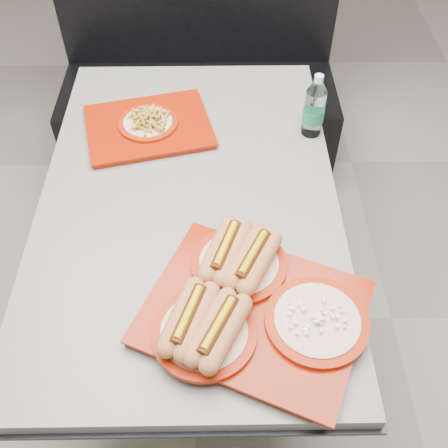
{
  "coord_description": "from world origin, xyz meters",
  "views": [
    {
      "loc": [
        0.09,
        -1.12,
        1.89
      ],
      "look_at": [
        0.1,
        -0.19,
        0.83
      ],
      "focal_mm": 42.0,
      "sensor_mm": 36.0,
      "label": 1
    }
  ],
  "objects_px": {
    "booth_bench": "(199,84)",
    "tray_far": "(148,124)",
    "water_bottle": "(314,109)",
    "tray_near": "(246,303)",
    "diner_table": "(191,229)"
  },
  "relations": [
    {
      "from": "booth_bench",
      "to": "tray_far",
      "type": "bearing_deg",
      "value": -100.57
    },
    {
      "from": "booth_bench",
      "to": "tray_far",
      "type": "height_order",
      "value": "booth_bench"
    },
    {
      "from": "booth_bench",
      "to": "water_bottle",
      "type": "bearing_deg",
      "value": -63.24
    },
    {
      "from": "water_bottle",
      "to": "tray_near",
      "type": "bearing_deg",
      "value": -109.55
    },
    {
      "from": "tray_near",
      "to": "tray_far",
      "type": "height_order",
      "value": "tray_near"
    },
    {
      "from": "booth_bench",
      "to": "tray_near",
      "type": "distance_m",
      "value": 1.57
    },
    {
      "from": "tray_near",
      "to": "water_bottle",
      "type": "distance_m",
      "value": 0.75
    },
    {
      "from": "diner_table",
      "to": "tray_near",
      "type": "height_order",
      "value": "tray_near"
    },
    {
      "from": "booth_bench",
      "to": "water_bottle",
      "type": "height_order",
      "value": "booth_bench"
    },
    {
      "from": "tray_far",
      "to": "booth_bench",
      "type": "bearing_deg",
      "value": 79.43
    },
    {
      "from": "diner_table",
      "to": "booth_bench",
      "type": "height_order",
      "value": "booth_bench"
    },
    {
      "from": "tray_near",
      "to": "water_bottle",
      "type": "height_order",
      "value": "water_bottle"
    },
    {
      "from": "tray_far",
      "to": "water_bottle",
      "type": "relative_size",
      "value": 2.14
    },
    {
      "from": "booth_bench",
      "to": "tray_near",
      "type": "bearing_deg",
      "value": -84.13
    },
    {
      "from": "diner_table",
      "to": "water_bottle",
      "type": "height_order",
      "value": "water_bottle"
    }
  ]
}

